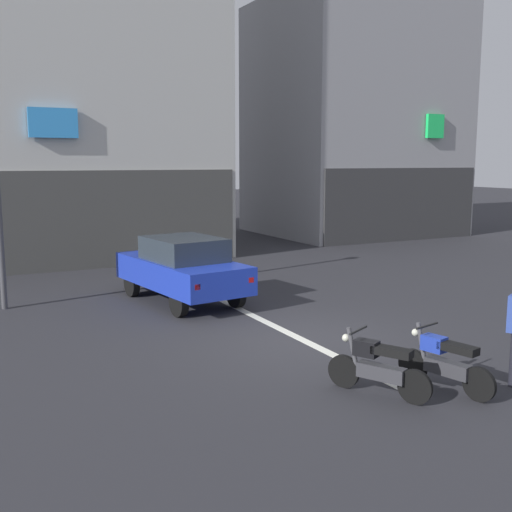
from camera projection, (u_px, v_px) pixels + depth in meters
ground_plane at (302, 340)px, 12.10m from camera, size 120.00×120.00×0.00m
lane_centre_line at (191, 285)px, 17.37m from camera, size 0.20×18.00×0.01m
building_far_right at (353, 120)px, 29.66m from camera, size 8.58×7.79×10.94m
car_blue_crossing_near at (182, 267)px, 15.22m from camera, size 2.29×4.30×1.64m
motorcycle_black_row_leftmost at (377, 366)px, 9.17m from camera, size 0.82×1.52×0.98m
motorcycle_blue_row_left_mid at (444, 362)px, 9.37m from camera, size 0.58×1.64×0.98m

